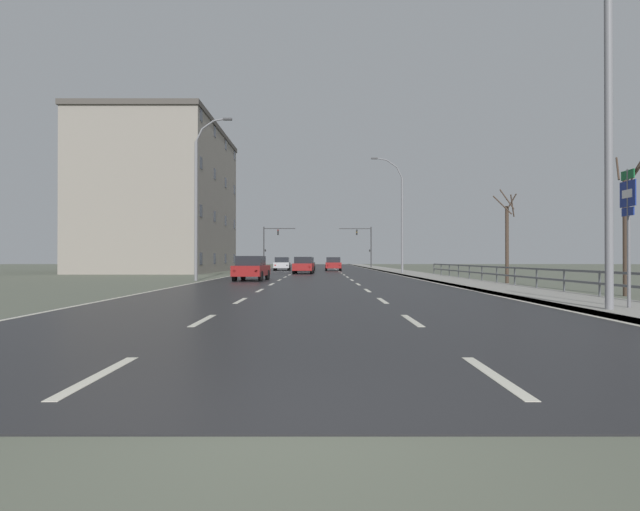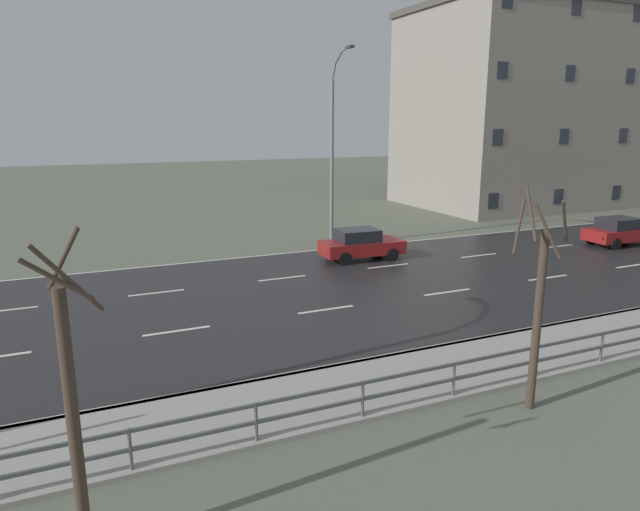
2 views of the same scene
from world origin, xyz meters
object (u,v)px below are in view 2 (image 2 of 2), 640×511
Objects in this scene: car_distant at (361,244)px; brick_building at (535,109)px; car_near_left at (620,231)px; street_lamp_left_bank at (333,153)px.

car_distant is 0.20× the size of brick_building.
car_near_left is 18.68m from brick_building.
street_lamp_left_bank reaches higher than car_distant.
street_lamp_left_bank is 16.63m from car_near_left.
car_near_left and car_distant have the same top height.
street_lamp_left_bank is 2.49× the size of car_near_left.
brick_building reaches higher than car_distant.
street_lamp_left_bank is at bearing -110.40° from car_near_left.
street_lamp_left_bank is 5.46m from car_distant.
car_distant is 26.93m from brick_building.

